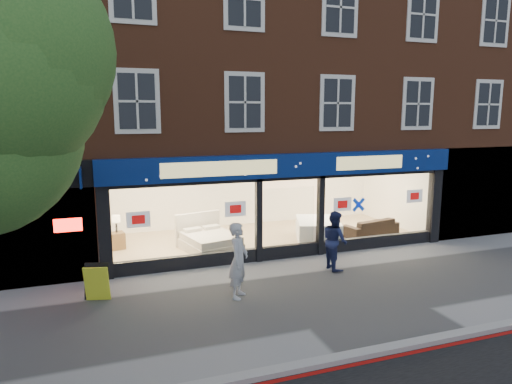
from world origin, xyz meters
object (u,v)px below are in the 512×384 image
display_bed (209,240)px  a_board (97,282)px  mattress_stack (318,230)px  pedestrian_blue (335,240)px  sofa (370,227)px  pedestrian_grey (239,260)px

display_bed → a_board: display_bed is taller
mattress_stack → a_board: a_board is taller
a_board → mattress_stack: bearing=35.0°
a_board → pedestrian_blue: 6.57m
sofa → a_board: (-9.46, -2.65, 0.04)m
sofa → pedestrian_grey: pedestrian_grey is taller
display_bed → sofa: display_bed is taller
a_board → pedestrian_grey: pedestrian_grey is taller
mattress_stack → a_board: bearing=-159.8°
display_bed → mattress_stack: display_bed is taller
display_bed → mattress_stack: (3.88, -0.16, 0.05)m
pedestrian_grey → display_bed: bearing=31.3°
mattress_stack → pedestrian_grey: bearing=-137.9°
sofa → pedestrian_blue: bearing=30.8°
mattress_stack → sofa: (2.10, -0.06, -0.05)m
pedestrian_grey → pedestrian_blue: pedestrian_grey is taller
a_board → pedestrian_grey: bearing=-1.5°
pedestrian_blue → pedestrian_grey: bearing=108.9°
mattress_stack → pedestrian_blue: pedestrian_blue is taller
mattress_stack → pedestrian_blue: (-0.80, -2.61, 0.40)m
pedestrian_grey → sofa: bearing=-25.7°
mattress_stack → a_board: (-7.36, -2.71, -0.01)m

